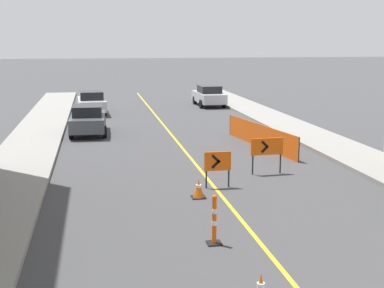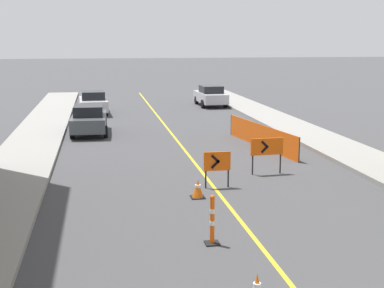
{
  "view_description": "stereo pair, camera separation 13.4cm",
  "coord_description": "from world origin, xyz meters",
  "views": [
    {
      "loc": [
        -3.99,
        2.16,
        5.08
      ],
      "look_at": [
        -0.28,
        22.58,
        1.0
      ],
      "focal_mm": 50.0,
      "sensor_mm": 36.0,
      "label": 1
    },
    {
      "loc": [
        -3.85,
        2.14,
        5.08
      ],
      "look_at": [
        -0.28,
        22.58,
        1.0
      ],
      "focal_mm": 50.0,
      "sensor_mm": 36.0,
      "label": 2
    }
  ],
  "objects": [
    {
      "name": "sidewalk_right",
      "position": [
        7.12,
        26.81,
        0.09
      ],
      "size": [
        2.74,
        53.62,
        0.17
      ],
      "color": "gray",
      "rests_on": "ground_plane"
    },
    {
      "name": "delineator_post_rear",
      "position": [
        -1.16,
        14.6,
        0.56
      ],
      "size": [
        0.37,
        0.37,
        1.29
      ],
      "color": "black",
      "rests_on": "ground_plane"
    },
    {
      "name": "safety_mesh_fence",
      "position": [
        3.71,
        26.29,
        0.55
      ],
      "size": [
        1.21,
        7.07,
        1.09
      ],
      "rotation": [
        0.0,
        0.0,
        1.73
      ],
      "color": "#EF560C",
      "rests_on": "ground_plane"
    },
    {
      "name": "parked_car_curb_near",
      "position": [
        -4.43,
        31.37,
        0.8
      ],
      "size": [
        1.95,
        4.35,
        1.59
      ],
      "rotation": [
        0.0,
        0.0,
        -0.03
      ],
      "color": "#474C51",
      "rests_on": "ground_plane"
    },
    {
      "name": "sidewalk_left",
      "position": [
        -7.12,
        26.81,
        0.09
      ],
      "size": [
        2.74,
        53.62,
        0.17
      ],
      "color": "gray",
      "rests_on": "ground_plane"
    },
    {
      "name": "parked_car_curb_far",
      "position": [
        4.65,
        42.44,
        0.8
      ],
      "size": [
        1.95,
        4.36,
        1.59
      ],
      "rotation": [
        0.0,
        0.0,
        0.04
      ],
      "color": "#B7B7BC",
      "rests_on": "ground_plane"
    },
    {
      "name": "parked_car_curb_mid",
      "position": [
        -4.26,
        39.47,
        0.8
      ],
      "size": [
        2.01,
        4.38,
        1.59
      ],
      "rotation": [
        0.0,
        0.0,
        0.05
      ],
      "color": "#B7B7BC",
      "rests_on": "ground_plane"
    },
    {
      "name": "traffic_cone_third",
      "position": [
        -0.78,
        18.61,
        0.3
      ],
      "size": [
        0.46,
        0.46,
        0.61
      ],
      "color": "black",
      "rests_on": "ground_plane"
    },
    {
      "name": "lane_stripe",
      "position": [
        0.0,
        26.81,
        0.0
      ],
      "size": [
        0.12,
        53.62,
        0.01
      ],
      "color": "gold",
      "rests_on": "ground_plane"
    },
    {
      "name": "arrow_barricade_primary",
      "position": [
        0.09,
        19.68,
        0.89
      ],
      "size": [
        0.94,
        0.08,
        1.28
      ],
      "rotation": [
        0.0,
        0.0,
        -0.0
      ],
      "color": "#EF560C",
      "rests_on": "ground_plane"
    },
    {
      "name": "arrow_barricade_secondary",
      "position": [
        2.37,
        21.23,
        1.02
      ],
      "size": [
        1.3,
        0.15,
        1.4
      ],
      "rotation": [
        0.0,
        0.0,
        0.07
      ],
      "color": "#EF560C",
      "rests_on": "ground_plane"
    }
  ]
}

